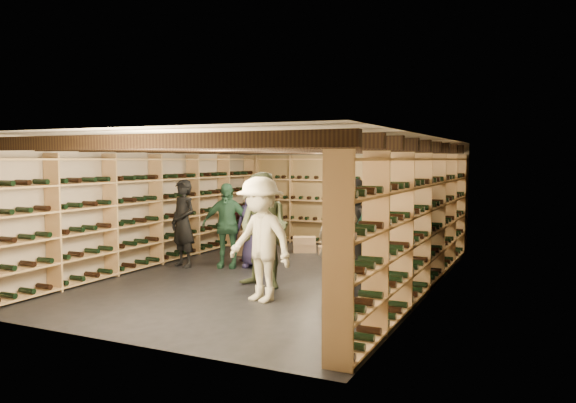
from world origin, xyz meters
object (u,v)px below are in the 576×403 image
Objects in this scene: person_3 at (260,239)px; person_7 at (338,237)px; person_2 at (264,230)px; person_11 at (393,223)px; person_1 at (183,223)px; person_5 at (254,223)px; crate_loose at (330,250)px; person_12 at (350,229)px; crate_stack_left at (251,244)px; person_6 at (256,224)px; person_8 at (386,231)px; person_4 at (386,232)px; crate_stack_right at (304,244)px; person_10 at (226,225)px.

person_3 is 1.04× the size of person_7.
person_2 is 2.67m from person_11.
person_2 is at bearing -170.72° from person_7.
person_1 is 0.90× the size of person_2.
person_5 is at bearing 127.64° from person_2.
person_12 is (1.27, -2.38, 0.79)m from crate_loose.
person_11 is (3.17, -0.34, 0.62)m from crate_stack_left.
person_6 is at bearing -47.49° from person_5.
person_3 is at bearing -127.30° from person_11.
person_7 is at bearing 66.39° from person_3.
person_11 is at bearing -6.08° from crate_stack_left.
person_1 is 0.95× the size of person_12.
person_8 is (2.82, -0.52, 0.06)m from person_5.
person_3 is 1.98m from person_12.
crate_stack_right is at bearing 120.12° from person_4.
person_4 is at bearing -45.25° from crate_stack_right.
person_1 is at bearing -160.63° from person_12.
person_4 is at bearing 67.07° from person_3.
person_2 is at bearing -77.01° from crate_stack_right.
person_1 is 1.38m from person_6.
person_11 reaches higher than person_10.
person_3 is at bearing -96.59° from person_8.
crate_stack_left is at bearing 139.33° from person_4.
person_5 is at bearing 169.73° from person_11.
person_7 is at bearing -143.70° from person_4.
person_6 is 2.48m from person_7.
person_10 reaches higher than person_5.
person_4 is 1.02× the size of person_12.
person_2 reaches higher than person_12.
person_12 reaches higher than crate_loose.
person_5 reaches higher than crate_stack_left.
person_2 is 1.03× the size of person_4.
person_10 is (-1.43, 1.19, -0.12)m from person_2.
crate_stack_left is 0.32× the size of person_1.
crate_loose is at bearing 66.75° from person_5.
person_2 is at bearing -86.81° from crate_loose.
person_5 is at bearing -106.11° from crate_stack_right.
person_4 is at bearing -22.74° from person_10.
person_3 reaches higher than person_6.
person_11 is at bearing -35.85° from crate_loose.
crate_stack_left is 0.30× the size of person_4.
person_10 is (0.78, 0.30, -0.03)m from person_1.
person_7 is (-0.56, -0.69, -0.03)m from person_4.
person_8 is (2.38, -2.03, 0.67)m from crate_stack_right.
crate_stack_right is 0.61m from crate_loose.
crate_loose is 0.30× the size of person_6.
person_12 is (2.51, -0.14, 0.07)m from person_10.
person_8 is 0.62m from person_12.
crate_loose is (0.60, -0.01, -0.08)m from crate_stack_right.
person_10 is (-0.20, -0.73, 0.02)m from person_5.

